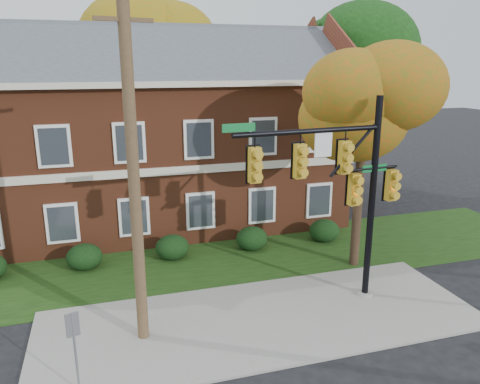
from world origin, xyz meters
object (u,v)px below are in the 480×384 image
object	(u,v)px
hedge_center	(172,247)
tree_right_rear	(351,60)
traffic_signal	(341,181)
sign_post	(74,340)
hedge_left	(84,257)
tree_far_rear	(157,48)
apartment_building	(153,125)
utility_pole	(134,178)
hedge_far_right	(324,231)
tree_near_right	(372,99)
hedge_right	(252,238)

from	to	relation	value
hedge_center	tree_right_rear	distance (m)	14.94
traffic_signal	sign_post	world-z (taller)	traffic_signal
hedge_left	tree_far_rear	size ratio (longest dim) A/B	0.12
tree_far_rear	sign_post	bearing A→B (deg)	-103.17
apartment_building	utility_pole	bearing A→B (deg)	-99.06
apartment_building	hedge_center	bearing A→B (deg)	-90.00
sign_post	tree_far_rear	bearing A→B (deg)	59.33
traffic_signal	sign_post	bearing A→B (deg)	-169.76
hedge_far_right	tree_near_right	bearing A→B (deg)	-85.48
apartment_building	hedge_center	world-z (taller)	apartment_building
hedge_left	tree_near_right	world-z (taller)	tree_near_right
utility_pole	traffic_signal	bearing A→B (deg)	-11.43
hedge_center	tree_near_right	xyz separation A→B (m)	(7.22, -2.83, 6.14)
hedge_right	hedge_center	bearing A→B (deg)	180.00
apartment_building	sign_post	bearing A→B (deg)	-105.23
sign_post	hedge_left	bearing A→B (deg)	72.49
tree_near_right	hedge_far_right	bearing A→B (deg)	94.52
hedge_left	sign_post	world-z (taller)	sign_post
hedge_center	tree_right_rear	size ratio (longest dim) A/B	0.13
tree_near_right	tree_far_rear	size ratio (longest dim) A/B	0.74
traffic_signal	tree_right_rear	bearing A→B (deg)	54.87
tree_near_right	tree_far_rear	xyz separation A→B (m)	(-5.88, 15.93, 2.17)
sign_post	tree_near_right	bearing A→B (deg)	6.47
hedge_far_right	tree_far_rear	world-z (taller)	tree_far_rear
hedge_right	utility_pole	xyz separation A→B (m)	(-5.23, -5.63, 4.43)
utility_pole	sign_post	distance (m)	4.33
hedge_right	tree_far_rear	distance (m)	15.66
hedge_right	tree_far_rear	bearing A→B (deg)	99.36
tree_near_right	utility_pole	world-z (taller)	utility_pole
tree_near_right	traffic_signal	xyz separation A→B (m)	(-2.47, -2.48, -2.34)
hedge_center	hedge_left	bearing A→B (deg)	180.00
hedge_center	tree_near_right	size ratio (longest dim) A/B	0.16
tree_right_rear	sign_post	world-z (taller)	tree_right_rear
hedge_center	tree_far_rear	bearing A→B (deg)	84.15
hedge_left	utility_pole	distance (m)	7.37
hedge_left	hedge_center	distance (m)	3.50
traffic_signal	utility_pole	world-z (taller)	utility_pole
hedge_far_right	hedge_left	bearing A→B (deg)	180.00
apartment_building	sign_post	world-z (taller)	apartment_building
tree_near_right	traffic_signal	bearing A→B (deg)	-134.91
apartment_building	tree_right_rear	size ratio (longest dim) A/B	1.77
hedge_right	traffic_signal	world-z (taller)	traffic_signal
apartment_building	hedge_far_right	size ratio (longest dim) A/B	13.43
tree_right_rear	tree_near_right	bearing A→B (deg)	-114.58
hedge_left	hedge_far_right	distance (m)	10.50
traffic_signal	utility_pole	distance (m)	6.52
tree_far_rear	hedge_center	bearing A→B (deg)	-95.85
hedge_far_right	tree_right_rear	world-z (taller)	tree_right_rear
utility_pole	apartment_building	bearing A→B (deg)	66.77
apartment_building	tree_near_right	bearing A→B (deg)	-48.23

